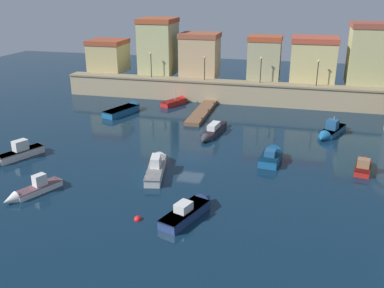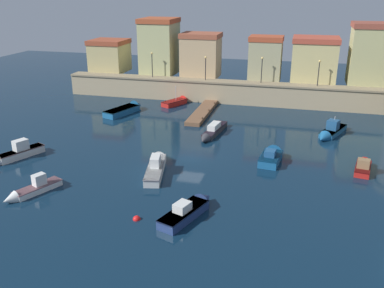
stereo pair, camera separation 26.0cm
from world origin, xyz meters
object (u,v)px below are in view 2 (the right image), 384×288
at_px(moored_boat_0, 363,166).
at_px(moored_boat_1, 156,165).
at_px(moored_boat_10, 127,109).
at_px(moored_boat_2, 15,154).
at_px(quay_lamp_1, 206,64).
at_px(moored_boat_4, 30,190).
at_px(moored_boat_8, 272,156).
at_px(quay_lamp_2, 262,66).
at_px(quay_lamp_3, 319,69).
at_px(moored_boat_5, 212,132).
at_px(quay_lamp_0, 152,61).
at_px(mooring_buoy_0, 137,219).
at_px(moored_boat_7, 330,132).
at_px(moored_boat_9, 190,209).
at_px(moored_boat_3, 178,101).

height_order(moored_boat_0, moored_boat_1, moored_boat_1).
relative_size(moored_boat_0, moored_boat_10, 0.62).
bearing_deg(moored_boat_2, moored_boat_1, 117.86).
xyz_separation_m(quay_lamp_1, moored_boat_4, (-7.13, -33.09, -5.08)).
height_order(moored_boat_1, moored_boat_8, moored_boat_1).
height_order(quay_lamp_1, quay_lamp_2, quay_lamp_2).
xyz_separation_m(quay_lamp_3, moored_boat_5, (-11.57, -14.83, -5.12)).
distance_m(quay_lamp_0, mooring_buoy_0, 36.77).
xyz_separation_m(moored_boat_1, moored_boat_4, (-8.41, -7.29, -0.11)).
bearing_deg(quay_lamp_2, moored_boat_10, -153.37).
height_order(moored_boat_7, moored_boat_9, moored_boat_7).
height_order(moored_boat_4, moored_boat_9, moored_boat_4).
bearing_deg(mooring_buoy_0, quay_lamp_3, 69.38).
xyz_separation_m(moored_boat_3, moored_boat_7, (20.81, -9.02, 0.08)).
height_order(quay_lamp_1, moored_boat_9, quay_lamp_1).
height_order(moored_boat_0, moored_boat_3, moored_boat_3).
relative_size(quay_lamp_1, moored_boat_2, 0.58).
distance_m(moored_boat_4, mooring_buoy_0, 10.04).
bearing_deg(moored_boat_9, moored_boat_10, 51.87).
relative_size(quay_lamp_1, moored_boat_1, 0.46).
distance_m(quay_lamp_2, moored_boat_9, 33.33).
distance_m(quay_lamp_2, quay_lamp_3, 7.72).
relative_size(moored_boat_1, moored_boat_2, 1.26).
xyz_separation_m(moored_boat_4, mooring_buoy_0, (9.92, -1.54, -0.39)).
distance_m(quay_lamp_0, moored_boat_5, 20.06).
height_order(quay_lamp_3, moored_boat_0, quay_lamp_3).
xyz_separation_m(quay_lamp_0, moored_boat_0, (28.15, -20.91, -5.20)).
bearing_deg(quay_lamp_3, mooring_buoy_0, -110.62).
relative_size(moored_boat_8, mooring_buoy_0, 8.08).
bearing_deg(moored_boat_9, quay_lamp_2, 16.70).
xyz_separation_m(quay_lamp_0, moored_boat_7, (25.57, -11.69, -5.17)).
distance_m(moored_boat_1, moored_boat_10, 20.05).
distance_m(quay_lamp_2, moored_boat_7, 15.76).
xyz_separation_m(moored_boat_2, moored_boat_9, (19.55, -6.09, -0.11)).
relative_size(moored_boat_5, moored_boat_10, 1.06).
height_order(quay_lamp_1, moored_boat_3, quay_lamp_1).
distance_m(moored_boat_7, moored_boat_8, 10.80).
height_order(quay_lamp_1, moored_boat_0, quay_lamp_1).
distance_m(moored_boat_0, moored_boat_2, 33.61).
height_order(moored_boat_0, moored_boat_9, moored_boat_0).
relative_size(moored_boat_0, mooring_buoy_0, 7.54).
height_order(moored_boat_2, moored_boat_5, moored_boat_2).
height_order(moored_boat_5, mooring_buoy_0, moored_boat_5).
relative_size(quay_lamp_3, moored_boat_3, 0.70).
xyz_separation_m(moored_boat_9, mooring_buoy_0, (-3.61, -1.75, -0.45)).
relative_size(quay_lamp_2, moored_boat_7, 0.56).
xyz_separation_m(quay_lamp_2, moored_boat_3, (-11.56, -2.67, -5.22)).
xyz_separation_m(moored_boat_3, moored_boat_9, (9.85, -30.22, 0.07)).
xyz_separation_m(moored_boat_2, moored_boat_4, (6.03, -6.30, -0.16)).
relative_size(moored_boat_3, moored_boat_8, 1.10).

